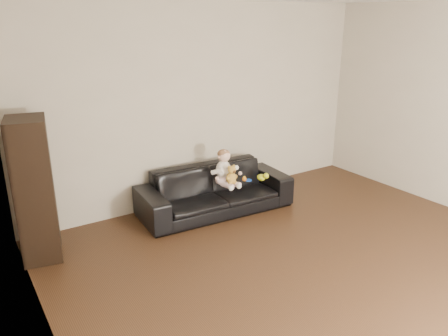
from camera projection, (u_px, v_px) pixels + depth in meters
floor at (360, 291)px, 4.00m from camera, size 5.50×5.50×0.00m
wall_back at (205, 104)px, 5.77m from camera, size 5.00×0.00×5.00m
wall_left at (62, 232)px, 2.30m from camera, size 0.00×5.50×5.50m
sofa at (215, 190)px, 5.61m from camera, size 2.01×0.89×0.57m
cabinet at (34, 190)px, 4.38m from camera, size 0.46×0.57×1.48m
shelf_item at (32, 158)px, 4.29m from camera, size 0.22×0.28×0.28m
baby at (225, 170)px, 5.47m from camera, size 0.35×0.42×0.46m
teddy_bear at (231, 175)px, 5.38m from camera, size 0.17×0.17×0.24m
toy_green at (261, 177)px, 5.66m from camera, size 0.11×0.13×0.09m
toy_rattle at (244, 179)px, 5.65m from camera, size 0.08×0.08×0.06m
toy_blue_disc at (248, 180)px, 5.67m from camera, size 0.10×0.10×0.01m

